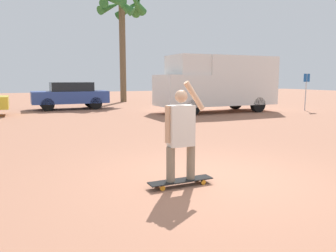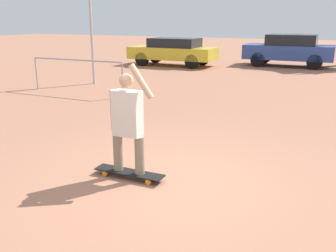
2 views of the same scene
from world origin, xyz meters
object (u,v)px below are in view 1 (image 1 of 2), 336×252
object	(u,v)px
street_sign	(306,87)
parked_car_blue	(70,95)
skateboard	(181,181)
person_skateboarder	(181,131)
camper_van	(218,82)
palm_tree_near_van	(122,12)

from	to	relation	value
street_sign	parked_car_blue	bearing A→B (deg)	151.92
skateboard	person_skateboarder	distance (m)	0.84
skateboard	camper_van	bearing A→B (deg)	54.26
skateboard	street_sign	distance (m)	14.92
skateboard	camper_van	distance (m)	12.45
skateboard	parked_car_blue	xyz separation A→B (m)	(0.35, 14.94, 0.74)
person_skateboarder	parked_car_blue	world-z (taller)	person_skateboarder
skateboard	palm_tree_near_van	size ratio (longest dim) A/B	0.14
person_skateboarder	camper_van	distance (m)	12.38
parked_car_blue	street_sign	world-z (taller)	street_sign
parked_car_blue	camper_van	bearing A→B (deg)	-35.56
camper_van	palm_tree_near_van	size ratio (longest dim) A/B	0.79
street_sign	person_skateboarder	bearing A→B (deg)	-144.15
camper_van	parked_car_blue	xyz separation A→B (m)	(-6.87, 4.91, -0.76)
skateboard	person_skateboarder	size ratio (longest dim) A/B	0.68
camper_van	palm_tree_near_van	world-z (taller)	palm_tree_near_van
parked_car_blue	person_skateboarder	bearing A→B (deg)	-91.36
person_skateboarder	palm_tree_near_van	world-z (taller)	palm_tree_near_van
skateboard	street_sign	bearing A→B (deg)	35.85
skateboard	parked_car_blue	world-z (taller)	parked_car_blue
person_skateboarder	street_sign	bearing A→B (deg)	35.85
camper_van	street_sign	bearing A→B (deg)	-15.39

